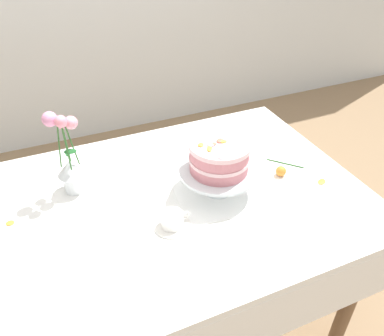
{
  "coord_description": "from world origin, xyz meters",
  "views": [
    {
      "loc": [
        -0.38,
        -1.03,
        1.66
      ],
      "look_at": [
        0.06,
        -0.01,
        0.86
      ],
      "focal_mm": 36.21,
      "sensor_mm": 36.0,
      "label": 1
    }
  ],
  "objects": [
    {
      "name": "loose_petal_1",
      "position": [
        -0.57,
        0.09,
        0.74
      ],
      "size": [
        0.04,
        0.04,
        0.0
      ],
      "primitive_type": "ellipsoid",
      "rotation": [
        0.0,
        0.0,
        5.87
      ],
      "color": "orange",
      "rests_on": "dining_table"
    },
    {
      "name": "ground_plane",
      "position": [
        0.0,
        0.0,
        0.0
      ],
      "size": [
        12.0,
        12.0,
        0.0
      ],
      "primitive_type": "plane",
      "color": "#8C7051"
    },
    {
      "name": "loose_petal_0",
      "position": [
        0.56,
        -0.14,
        0.74
      ],
      "size": [
        0.05,
        0.04,
        0.0
      ],
      "primitive_type": "ellipsoid",
      "rotation": [
        0.0,
        0.0,
        0.53
      ],
      "color": "orange",
      "rests_on": "dining_table"
    },
    {
      "name": "cake_stand",
      "position": [
        0.16,
        -0.03,
        0.82
      ],
      "size": [
        0.29,
        0.29,
        0.1
      ],
      "color": "silver",
      "rests_on": "linen_napkin"
    },
    {
      "name": "flower_vase",
      "position": [
        -0.33,
        0.19,
        0.87
      ],
      "size": [
        0.11,
        0.11,
        0.33
      ],
      "color": "silver",
      "rests_on": "dining_table"
    },
    {
      "name": "linen_napkin",
      "position": [
        0.16,
        -0.03,
        0.74
      ],
      "size": [
        0.35,
        0.35,
        0.0
      ],
      "primitive_type": "cube",
      "rotation": [
        0.0,
        0.0,
        -0.11
      ],
      "color": "white",
      "rests_on": "dining_table"
    },
    {
      "name": "layer_cake",
      "position": [
        0.16,
        -0.03,
        0.9
      ],
      "size": [
        0.22,
        0.22,
        0.12
      ],
      "color": "#CC7A84",
      "rests_on": "cake_stand"
    },
    {
      "name": "teacup",
      "position": [
        -0.06,
        -0.14,
        0.76
      ],
      "size": [
        0.13,
        0.13,
        0.06
      ],
      "color": "white",
      "rests_on": "dining_table"
    },
    {
      "name": "dining_table",
      "position": [
        0.0,
        -0.02,
        0.65
      ],
      "size": [
        1.4,
        1.0,
        0.74
      ],
      "color": "white",
      "rests_on": "ground"
    },
    {
      "name": "fallen_rose",
      "position": [
        0.44,
        -0.04,
        0.76
      ],
      "size": [
        0.14,
        0.14,
        0.04
      ],
      "color": "#2D6028",
      "rests_on": "dining_table"
    }
  ]
}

